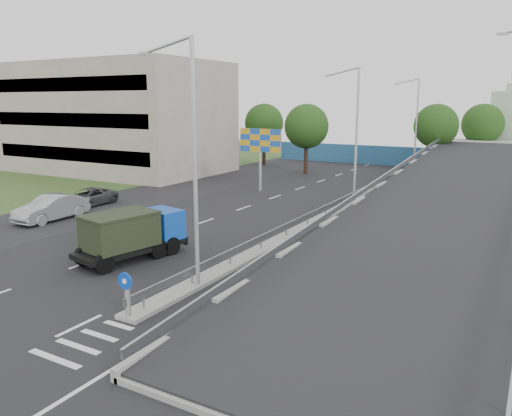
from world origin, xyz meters
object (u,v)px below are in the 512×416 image
Objects in this scene: billboard at (260,144)px; dump_truck at (132,233)px; lamp_post_near at (191,152)px; lamp_post_mid at (354,129)px; sign_bollard at (127,294)px; parked_car_b at (51,208)px; parked_car_c at (88,197)px; lamp_post_far at (415,121)px.

dump_truck is at bearing -78.72° from billboard.
lamp_post_near is 20.00m from lamp_post_mid.
dump_truck is at bearing -105.50° from lamp_post_mid.
sign_bollard is 0.32× the size of parked_car_b.
parked_car_b is (-15.76, 5.35, -4.96)m from lamp_post_near.
lamp_post_near reaches higher than billboard.
parked_car_c is at bearing -149.67° from lamp_post_mid.
sign_bollard is 44.08m from lamp_post_far.
parked_car_b is (-15.65, 9.18, -0.19)m from sign_bollard.
parked_car_b is (-10.69, 3.62, -0.53)m from dump_truck.
lamp_post_mid is 20.00m from lamp_post_far.
lamp_post_near is 1.70× the size of dump_truck.
billboard is at bearing 54.59° from parked_car_c.
lamp_post_near is at bearing -6.91° from dump_truck.
parked_car_c is (-17.36, -10.16, -5.14)m from lamp_post_mid.
lamp_post_mid is (0.11, 23.83, 4.77)m from sign_bollard.
parked_car_b is at bearing 161.24° from lamp_post_near.
dump_truck is at bearing -34.69° from parked_car_c.
sign_bollard is 6.12m from lamp_post_near.
lamp_post_near is at bearing -30.82° from parked_car_c.
billboard is at bearing 113.21° from dump_truck.
lamp_post_far is at bearing 64.16° from parked_car_b.
sign_bollard is 24.30m from lamp_post_mid.
sign_bollard reaches higher than parked_car_c.
parked_car_c is at bearing 108.20° from parked_car_b.
sign_bollard is 18.14m from parked_car_b.
parked_car_b is (-6.65, -16.65, -3.34)m from billboard.
lamp_post_far reaches higher than billboard.
parked_car_b is (-15.76, -14.65, -4.96)m from lamp_post_mid.
sign_bollard is at bearing -90.26° from lamp_post_mid.
lamp_post_near is (0.11, 3.83, 4.77)m from sign_bollard.
sign_bollard is 7.45m from dump_truck.
sign_bollard is 0.28× the size of dump_truck.
lamp_post_near is 6.95m from dump_truck.
lamp_post_far is 35.17m from parked_car_c.
parked_car_c is (-17.36, -30.16, -5.14)m from lamp_post_far.
lamp_post_mid is 1.83× the size of billboard.
lamp_post_near is 1.96× the size of parked_car_b.
lamp_post_far is at bearing 89.86° from sign_bollard.
parked_car_c is (-1.60, 4.49, -0.18)m from parked_car_b.
dump_truck is 1.24× the size of parked_car_c.
lamp_post_far reaches higher than dump_truck.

